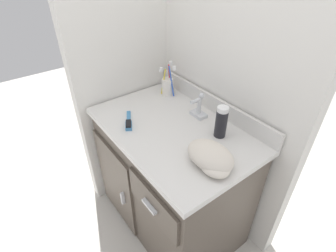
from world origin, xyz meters
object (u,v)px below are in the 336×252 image
Objects in this scene: toothbrush_cup at (168,86)px; shaving_cream_can at (221,122)px; hairbrush at (129,122)px; hand_towel at (211,158)px.

toothbrush_cup reaches higher than shaving_cream_can.
toothbrush_cup reaches higher than hairbrush.
shaving_cream_can is 0.22m from hand_towel.
toothbrush_cup is 0.87× the size of hand_towel.
hand_towel is at bearing -55.68° from shaving_cream_can.
toothbrush_cup is at bearing 174.57° from shaving_cream_can.
shaving_cream_can is 0.70× the size of hand_towel.
hairbrush is at bearing -164.41° from hand_towel.
hand_towel reaches higher than hairbrush.
hairbrush is at bearing -138.54° from shaving_cream_can.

